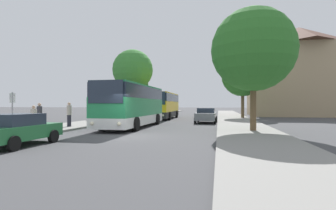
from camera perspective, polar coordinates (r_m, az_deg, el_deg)
ground_plane at (r=15.65m, az=-8.22°, el=-6.68°), size 300.00×300.00×0.00m
sidewalk_left at (r=19.10m, az=-28.56°, el=-5.23°), size 4.00×120.00×0.15m
sidewalk_right at (r=14.91m, az=18.31°, el=-6.73°), size 4.00×120.00×0.15m
building_right_background at (r=48.13m, az=26.60°, el=6.52°), size 15.18×11.48×14.49m
bus_front at (r=21.52m, az=-7.66°, el=0.00°), size 2.91×10.58×3.39m
bus_middle at (r=33.96m, az=-0.86°, el=-0.03°), size 2.87×10.50×3.31m
parked_car_left_curb at (r=13.47m, az=-30.00°, el=-4.58°), size 2.09×3.99×1.44m
parked_car_right_near at (r=26.74m, az=8.30°, el=-2.18°), size 2.19×4.49×1.50m
bus_stop_sign at (r=18.56m, az=-30.78°, el=-0.43°), size 0.08×0.45×2.46m
pedestrian_waiting_near at (r=18.51m, az=-27.21°, el=-2.60°), size 0.36×0.36×1.65m
pedestrian_waiting_far at (r=21.65m, az=-20.72°, el=-1.87°), size 0.36×0.36×1.88m
pedestrian_walking_back at (r=20.47m, az=-26.19°, el=-2.09°), size 0.36×0.36×1.81m
tree_left_near at (r=41.44m, az=-7.30°, el=3.91°), size 4.43×4.43×6.68m
tree_left_far at (r=37.79m, az=-7.69°, el=7.58°), size 5.72×5.72×9.49m
tree_right_near at (r=18.34m, az=18.05°, el=11.37°), size 5.46×5.46×8.03m
tree_right_mid at (r=35.36m, az=15.94°, el=6.21°), size 5.42×5.42×8.19m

